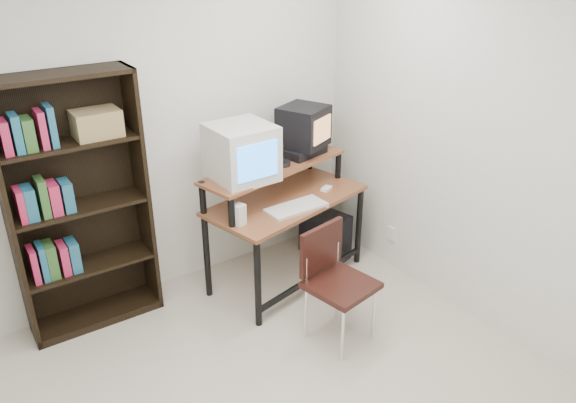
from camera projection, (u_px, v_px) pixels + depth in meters
back_wall at (115, 139)px, 4.00m from camera, size 4.00×0.01×2.60m
right_wall at (533, 165)px, 3.53m from camera, size 0.01×4.00×2.60m
computer_desk at (284, 202)px, 4.46m from camera, size 1.40×0.92×0.98m
crt_monitor at (242, 152)px, 4.10m from camera, size 0.44×0.45×0.41m
vcr at (302, 151)px, 4.61m from camera, size 0.41×0.34×0.08m
crt_tv at (304, 126)px, 4.54m from camera, size 0.45×0.45×0.33m
cd_spindle at (283, 164)px, 4.39m from camera, size 0.16×0.16×0.05m
keyboard at (296, 208)px, 4.26m from camera, size 0.47×0.22×0.03m
mousepad at (327, 192)px, 4.57m from camera, size 0.26×0.23×0.01m
mouse at (326, 189)px, 4.57m from camera, size 0.12×0.10×0.03m
desk_speaker at (239, 216)px, 4.00m from camera, size 0.10×0.10×0.17m
pc_tower at (325, 233)px, 5.00m from camera, size 0.30×0.49×0.42m
school_chair at (334, 273)px, 3.85m from camera, size 0.48×0.48×0.83m
bookshelf at (77, 203)px, 3.86m from camera, size 0.93×0.32×1.85m
wall_outlet at (391, 233)px, 4.81m from camera, size 0.02×0.08×0.12m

